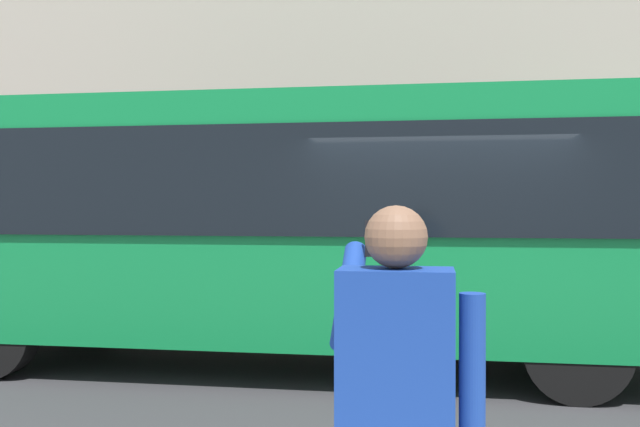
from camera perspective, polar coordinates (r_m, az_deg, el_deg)
name	(u,v)px	position (r m, az deg, el deg)	size (l,w,h in m)	color
ground_plane	(439,382)	(7.60, 9.72, -13.43)	(60.00, 60.00, 0.00)	#2B2B2D
red_bus	(285,220)	(8.05, -2.90, -0.53)	(9.05, 2.54, 3.08)	#0F7238
pedestrian_photographer	(397,409)	(2.53, 6.32, -15.59)	(0.53, 0.52, 1.70)	#1E2347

